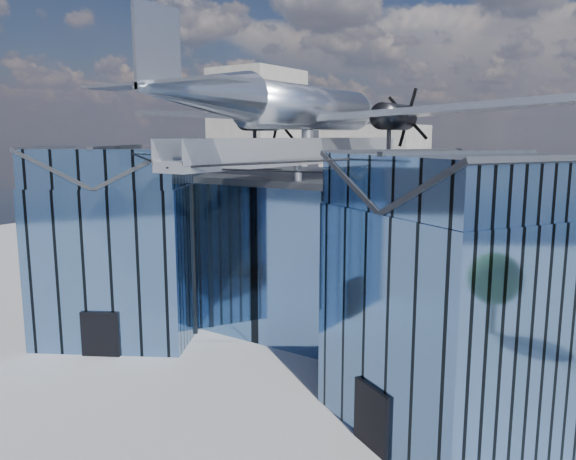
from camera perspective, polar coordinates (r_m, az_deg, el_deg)
The scene contains 4 objects.
ground_plane at distance 31.91m, azimuth -2.08°, elevation -13.36°, with size 120.00×120.00×0.00m, color gray.
museum at distance 34.94m, azimuth 3.52°, elevation -1.83°, with size 32.88×24.50×17.60m.
bg_towers at distance 75.89m, azimuth 22.21°, elevation 7.03°, with size 77.00×24.50×26.00m.
tree_side_w at distance 54.79m, azimuth -17.40°, elevation 0.04°, with size 4.37×4.37×5.59m.
Camera 1 is at (17.45, -23.66, 12.43)m, focal length 35.00 mm.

